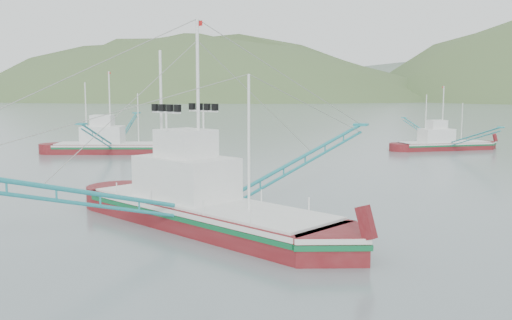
% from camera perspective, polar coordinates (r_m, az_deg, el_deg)
% --- Properties ---
extents(ground, '(1200.00, 1200.00, 0.00)m').
position_cam_1_polar(ground, '(31.02, -3.76, -7.17)').
color(ground, slate).
rests_on(ground, ground).
extents(main_boat, '(17.14, 28.88, 12.31)m').
position_cam_1_polar(main_boat, '(31.71, -5.23, -2.20)').
color(main_boat, '#610E12').
rests_on(main_boat, ground).
extents(bg_boat_far, '(15.22, 19.42, 8.69)m').
position_cam_1_polar(bg_boat_far, '(76.01, 18.31, 2.36)').
color(bg_boat_far, '#610E12').
rests_on(bg_boat_far, ground).
extents(bg_boat_left, '(14.77, 25.08, 10.51)m').
position_cam_1_polar(bg_boat_left, '(70.38, -14.04, 2.34)').
color(bg_boat_left, '#610E12').
rests_on(bg_boat_left, ground).
extents(headland_left, '(448.00, 308.00, 210.00)m').
position_cam_1_polar(headland_left, '(432.58, -6.72, 6.03)').
color(headland_left, '#445E30').
rests_on(headland_left, ground).
extents(ridge_distant, '(960.00, 400.00, 240.00)m').
position_cam_1_polar(ridge_distant, '(587.89, 21.54, 5.85)').
color(ridge_distant, slate).
rests_on(ridge_distant, ground).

